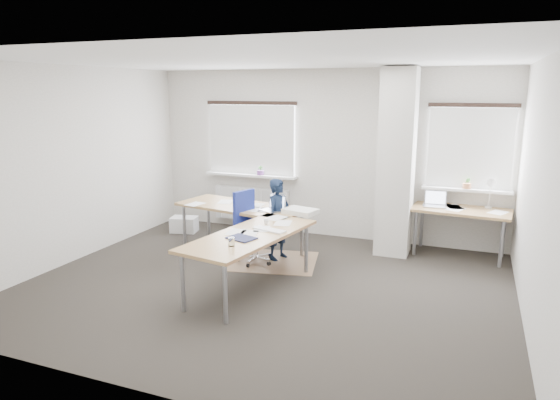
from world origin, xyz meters
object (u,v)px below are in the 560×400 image
at_px(desk_side, 461,212).
at_px(person, 279,219).
at_px(task_chair, 254,243).
at_px(desk_main, 249,221).

bearing_deg(desk_side, person, -150.43).
distance_m(task_chair, person, 0.50).
xyz_separation_m(desk_side, task_chair, (-2.77, -1.37, -0.40)).
xyz_separation_m(desk_main, task_chair, (-0.07, 0.31, -0.40)).
bearing_deg(desk_main, person, 78.74).
relative_size(desk_side, person, 1.21).
xyz_separation_m(desk_main, desk_side, (2.70, 1.67, -0.01)).
height_order(desk_side, person, desk_side).
bearing_deg(person, desk_main, 175.73).
xyz_separation_m(desk_side, person, (-2.48, -1.11, -0.08)).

